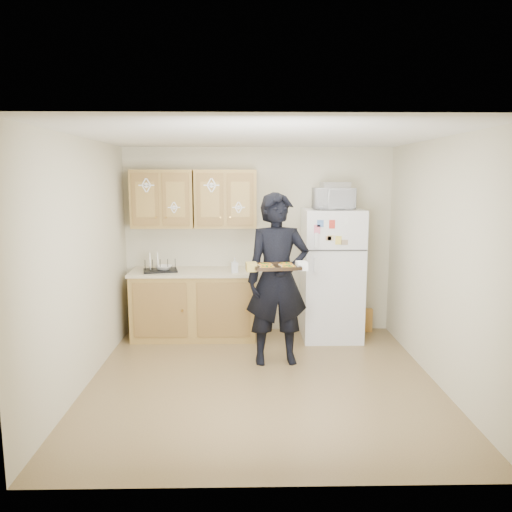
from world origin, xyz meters
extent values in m
plane|color=brown|center=(0.00, 0.00, 0.00)|extent=(3.60, 3.60, 0.00)
plane|color=white|center=(0.00, 0.00, 2.50)|extent=(3.60, 3.60, 0.00)
cube|color=beige|center=(0.00, 1.80, 1.25)|extent=(3.60, 0.04, 2.50)
cube|color=beige|center=(0.00, -1.80, 1.25)|extent=(3.60, 0.04, 2.50)
cube|color=beige|center=(-1.80, 0.00, 1.25)|extent=(0.04, 3.60, 2.50)
cube|color=beige|center=(1.80, 0.00, 1.25)|extent=(0.04, 3.60, 2.50)
cube|color=white|center=(0.95, 1.43, 0.85)|extent=(0.75, 0.70, 1.70)
cube|color=olive|center=(-0.85, 1.48, 0.43)|extent=(1.60, 0.60, 0.86)
cube|color=beige|center=(-0.85, 1.48, 0.88)|extent=(1.64, 0.64, 0.04)
cube|color=olive|center=(-1.25, 1.61, 1.83)|extent=(0.80, 0.33, 0.75)
cube|color=olive|center=(-0.43, 1.61, 1.83)|extent=(0.80, 0.33, 0.75)
cube|color=gold|center=(1.47, 1.67, 0.16)|extent=(0.20, 0.07, 0.32)
imported|color=black|center=(0.19, 0.55, 0.97)|extent=(0.75, 0.53, 1.94)
cube|color=black|center=(0.16, 0.25, 1.16)|extent=(0.51, 0.40, 0.04)
cylinder|color=gold|center=(0.05, 0.16, 1.18)|extent=(0.16, 0.16, 0.02)
cylinder|color=gold|center=(0.28, 0.18, 1.18)|extent=(0.16, 0.16, 0.02)
cylinder|color=gold|center=(0.04, 0.32, 1.18)|extent=(0.16, 0.16, 0.02)
cylinder|color=gold|center=(0.26, 0.34, 1.18)|extent=(0.16, 0.16, 0.02)
imported|color=white|center=(0.94, 1.38, 1.84)|extent=(0.52, 0.38, 0.27)
cube|color=silver|center=(0.96, 1.41, 2.01)|extent=(0.37, 0.27, 0.07)
cube|color=black|center=(-1.28, 1.44, 0.99)|extent=(0.48, 0.40, 0.17)
imported|color=white|center=(-1.23, 1.44, 0.95)|extent=(0.26, 0.26, 0.05)
imported|color=white|center=(-0.31, 1.33, 1.00)|extent=(0.09, 0.10, 0.19)
camera|label=1|loc=(-0.16, -4.93, 2.11)|focal=35.00mm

